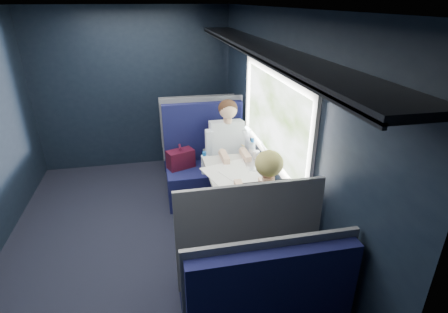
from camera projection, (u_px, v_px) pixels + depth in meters
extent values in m
cube|color=black|center=(140.00, 246.00, 3.66)|extent=(2.80, 4.20, 0.01)
cube|color=black|center=(278.00, 133.00, 3.45)|extent=(0.10, 4.20, 2.30)
cube|color=black|center=(134.00, 90.00, 5.10)|extent=(2.80, 0.10, 2.30)
cube|color=silver|center=(110.00, 1.00, 2.69)|extent=(2.80, 4.20, 0.10)
cube|color=beige|center=(275.00, 73.00, 3.19)|extent=(0.03, 1.84, 0.07)
cube|color=beige|center=(270.00, 158.00, 3.54)|extent=(0.03, 1.84, 0.07)
cube|color=beige|center=(311.00, 154.00, 2.58)|extent=(0.03, 0.07, 0.78)
cube|color=beige|center=(248.00, 95.00, 4.16)|extent=(0.03, 0.07, 0.78)
cube|color=black|center=(260.00, 47.00, 3.06)|extent=(0.36, 4.10, 0.04)
cube|color=black|center=(241.00, 50.00, 3.04)|extent=(0.02, 4.10, 0.03)
cube|color=red|center=(277.00, 57.00, 3.13)|extent=(0.01, 0.10, 0.12)
cylinder|color=#54565E|center=(222.00, 208.00, 3.67)|extent=(0.08, 0.08, 0.70)
cube|color=silver|center=(239.00, 176.00, 3.56)|extent=(0.62, 1.00, 0.04)
cube|color=#0B0C33|center=(208.00, 184.00, 4.42)|extent=(1.00, 0.50, 0.45)
cube|color=#0B0C33|center=(203.00, 131.00, 4.44)|extent=(1.00, 0.10, 0.75)
cube|color=#54565E|center=(202.00, 128.00, 4.48)|extent=(1.04, 0.03, 0.82)
cube|color=#54565E|center=(208.00, 163.00, 4.24)|extent=(0.06, 0.40, 0.20)
cube|color=#450E20|center=(181.00, 159.00, 4.30)|extent=(0.36, 0.27, 0.23)
cylinder|color=#450E20|center=(180.00, 147.00, 4.23)|extent=(0.07, 0.13, 0.03)
cylinder|color=silver|center=(205.00, 164.00, 4.16)|extent=(0.08, 0.08, 0.23)
cylinder|color=blue|center=(204.00, 154.00, 4.10)|extent=(0.05, 0.05, 0.05)
cube|color=#0B0C33|center=(236.00, 269.00, 3.02)|extent=(1.00, 0.50, 0.45)
cube|color=#0B0C33|center=(247.00, 234.00, 2.51)|extent=(1.00, 0.10, 0.75)
cube|color=#54565E|center=(250.00, 235.00, 2.45)|extent=(1.04, 0.03, 0.82)
cube|color=#54565E|center=(236.00, 235.00, 2.94)|extent=(0.06, 0.40, 0.20)
cube|color=#0B0C33|center=(196.00, 150.00, 5.40)|extent=(1.00, 0.40, 0.45)
cube|color=#0B0C33|center=(197.00, 121.00, 4.95)|extent=(1.00, 0.10, 0.66)
cube|color=#54565E|center=(198.00, 121.00, 4.90)|extent=(1.04, 0.03, 0.72)
cube|color=#0B0C33|center=(272.00, 298.00, 2.03)|extent=(1.00, 0.10, 0.66)
cube|color=#54565E|center=(270.00, 288.00, 2.07)|extent=(1.04, 0.03, 0.72)
cube|color=black|center=(230.00, 165.00, 4.21)|extent=(0.36, 0.44, 0.16)
cube|color=black|center=(233.00, 196.00, 4.16)|extent=(0.32, 0.12, 0.45)
cube|color=silver|center=(227.00, 141.00, 4.25)|extent=(0.40, 0.29, 0.53)
cylinder|color=#D8A88C|center=(228.00, 120.00, 4.10)|extent=(0.10, 0.10, 0.06)
sphere|color=#D8A88C|center=(228.00, 110.00, 4.03)|extent=(0.21, 0.21, 0.21)
sphere|color=#382114|center=(228.00, 108.00, 4.03)|extent=(0.22, 0.22, 0.22)
cube|color=silver|center=(210.00, 144.00, 4.18)|extent=(0.09, 0.12, 0.34)
cube|color=silver|center=(245.00, 141.00, 4.26)|extent=(0.09, 0.12, 0.34)
cube|color=black|center=(261.00, 227.00, 3.07)|extent=(0.36, 0.44, 0.16)
cube|color=black|center=(253.00, 241.00, 3.37)|extent=(0.32, 0.12, 0.45)
cube|color=black|center=(268.00, 213.00, 2.82)|extent=(0.40, 0.29, 0.53)
cylinder|color=#D8A88C|center=(268.00, 181.00, 2.74)|extent=(0.10, 0.10, 0.06)
sphere|color=#D8A88C|center=(268.00, 164.00, 2.71)|extent=(0.21, 0.21, 0.21)
sphere|color=tan|center=(269.00, 163.00, 2.69)|extent=(0.22, 0.22, 0.22)
cube|color=black|center=(241.00, 214.00, 2.82)|extent=(0.09, 0.12, 0.34)
cube|color=black|center=(292.00, 208.00, 2.90)|extent=(0.09, 0.12, 0.34)
cube|color=tan|center=(271.00, 205.00, 2.72)|extent=(0.26, 0.07, 0.36)
cube|color=white|center=(240.00, 178.00, 3.46)|extent=(0.74, 0.90, 0.01)
cube|color=silver|center=(256.00, 165.00, 3.72)|extent=(0.24, 0.30, 0.01)
cube|color=silver|center=(266.00, 155.00, 3.70)|extent=(0.03, 0.29, 0.20)
cube|color=black|center=(265.00, 155.00, 3.69)|extent=(0.02, 0.25, 0.16)
cylinder|color=silver|center=(252.00, 150.00, 3.86)|extent=(0.07, 0.07, 0.19)
cylinder|color=blue|center=(253.00, 140.00, 3.82)|extent=(0.04, 0.04, 0.04)
cylinder|color=white|center=(256.00, 155.00, 3.86)|extent=(0.07, 0.07, 0.09)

